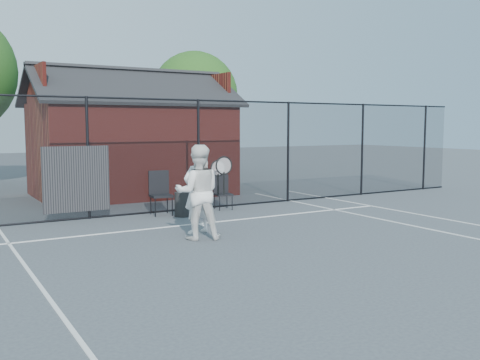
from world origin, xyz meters
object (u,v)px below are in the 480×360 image
player_back (198,192)px  chair_right (223,193)px  clubhouse (132,146)px  waste_bin (183,204)px  player_front (198,191)px  chair_left (161,194)px

player_back → chair_right: bearing=53.6°
clubhouse → player_back: bearing=-99.3°
clubhouse → chair_right: size_ratio=7.06×
player_back → waste_bin: player_back is taller
player_front → waste_bin: (0.62, 2.10, -0.60)m
player_front → waste_bin: 2.27m
player_front → player_back: 0.59m
chair_left → waste_bin: chair_left is taller
waste_bin → chair_right: bearing=18.1°
chair_left → player_front: bearing=-88.5°
player_front → player_back: bearing=-114.7°
player_front → chair_left: player_front is taller
player_front → chair_left: 2.59m
clubhouse → waste_bin: (-0.37, -4.86, -1.30)m
clubhouse → player_back: (-1.23, -7.50, -0.65)m
chair_left → clubhouse: bearing=86.5°
chair_left → chair_right: chair_left is taller
chair_right → waste_bin: (-1.42, -0.46, -0.15)m
player_back → waste_bin: size_ratio=3.08×
player_front → player_back: (-0.25, -0.54, 0.05)m
clubhouse → chair_right: clubhouse is taller
waste_bin → chair_left: bearing=130.6°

